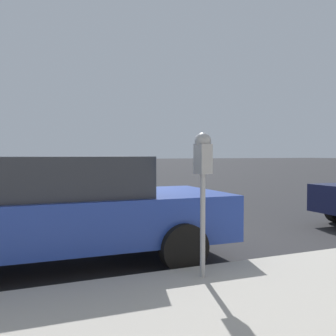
% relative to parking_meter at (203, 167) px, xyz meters
% --- Properties ---
extents(ground_plane, '(220.00, 220.00, 0.00)m').
position_rel_parking_meter_xyz_m(ground_plane, '(2.60, 0.25, -1.39)').
color(ground_plane, '#2B2B2D').
extents(parking_meter, '(0.21, 0.19, 1.65)m').
position_rel_parking_meter_xyz_m(parking_meter, '(0.00, 0.00, 0.00)').
color(parking_meter, gray).
rests_on(parking_meter, sidewalk).
extents(car_blue, '(2.16, 4.83, 1.50)m').
position_rel_parking_meter_xyz_m(car_blue, '(1.57, 1.46, -0.60)').
color(car_blue, navy).
rests_on(car_blue, ground_plane).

